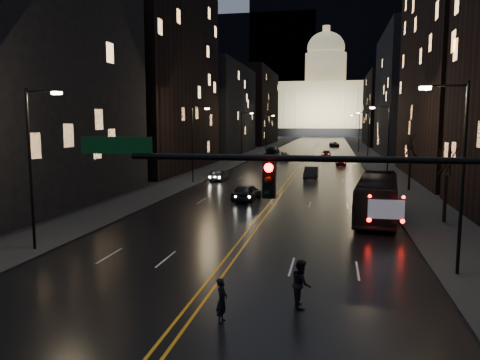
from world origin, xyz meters
The scene contains 36 objects.
ground centered at (0.00, 0.00, 0.00)m, with size 900.00×900.00×0.00m, color black.
road centered at (0.00, 130.00, 0.01)m, with size 20.00×320.00×0.02m, color black.
sidewalk_left centered at (-14.00, 130.00, 0.08)m, with size 8.00×320.00×0.16m, color black.
sidewalk_right centered at (14.00, 130.00, 0.08)m, with size 8.00×320.00×0.16m, color black.
center_line centered at (0.00, 130.00, 0.03)m, with size 0.62×320.00×0.01m, color orange.
building_left_near centered at (-21.00, 22.00, 11.00)m, with size 12.00×28.00×22.00m, color black.
building_left_mid centered at (-21.00, 54.00, 14.00)m, with size 12.00×30.00×28.00m, color black.
building_left_far centered at (-21.00, 92.00, 10.00)m, with size 12.00×34.00×20.00m, color black.
building_left_dist centered at (-21.00, 140.00, 12.00)m, with size 12.00×40.00×24.00m, color black.
building_right_tall centered at (21.00, 50.00, 19.00)m, with size 12.00×30.00×38.00m, color black.
building_right_mid centered at (21.00, 92.00, 13.00)m, with size 12.00×34.00×26.00m, color black.
building_right_dist centered at (21.00, 140.00, 11.00)m, with size 12.00×40.00×22.00m, color black.
mountain_ridge centered at (40.00, 380.00, 65.00)m, with size 520.00×60.00×130.00m, color black.
capitol centered at (0.00, 250.00, 17.15)m, with size 90.00×50.00×58.50m.
traffic_signal centered at (5.91, 0.00, 5.10)m, with size 17.29×0.45×7.00m.
streetlamp_right_near centered at (10.81, 10.00, 5.08)m, with size 2.13×0.25×9.00m.
streetlamp_left_near centered at (-10.81, 10.00, 5.08)m, with size 2.13×0.25×9.00m.
streetlamp_right_mid centered at (10.81, 40.00, 5.08)m, with size 2.13×0.25×9.00m.
streetlamp_left_mid centered at (-10.81, 40.00, 5.08)m, with size 2.13×0.25×9.00m.
streetlamp_right_far centered at (10.81, 70.00, 5.08)m, with size 2.13×0.25×9.00m.
streetlamp_left_far centered at (-10.81, 70.00, 5.08)m, with size 2.13×0.25×9.00m.
streetlamp_right_dist centered at (10.81, 100.00, 5.08)m, with size 2.13×0.25×9.00m.
streetlamp_left_dist centered at (-10.81, 100.00, 5.08)m, with size 2.13×0.25×9.00m.
tree_right_mid centered at (13.00, 22.00, 4.53)m, with size 2.40×2.40×6.65m.
tree_right_far centered at (13.00, 38.00, 4.53)m, with size 2.40×2.40×6.65m.
bus centered at (8.50, 23.07, 1.63)m, with size 2.74×11.70×3.26m, color black.
oncoming_car_a centered at (-2.50, 29.00, 0.80)m, with size 1.88×4.67×1.59m, color black.
oncoming_car_b centered at (-8.50, 42.63, 0.68)m, with size 1.44×4.13×1.36m, color black.
oncoming_car_c centered at (-4.39, 77.11, 0.75)m, with size 2.49×5.39×1.50m, color black.
oncoming_car_d centered at (-8.50, 94.32, 0.83)m, with size 2.32×5.70×1.66m, color black.
receding_car_a centered at (2.50, 46.91, 0.77)m, with size 1.64×4.70×1.55m, color black.
receding_car_b centered at (6.45, 65.96, 0.67)m, with size 1.57×3.91×1.33m, color black.
receding_car_c centered at (3.77, 85.61, 0.65)m, with size 1.81×4.45×1.29m, color black.
receding_car_d centered at (5.43, 126.74, 0.73)m, with size 2.42×5.25×1.46m, color black.
pedestrian_a centered at (1.41, 3.00, 0.82)m, with size 0.60×0.39×1.64m, color black.
pedestrian_b centered at (4.10, 5.00, 0.94)m, with size 0.92×0.50×1.89m, color black.
Camera 1 is at (5.20, -12.64, 7.17)m, focal length 35.00 mm.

